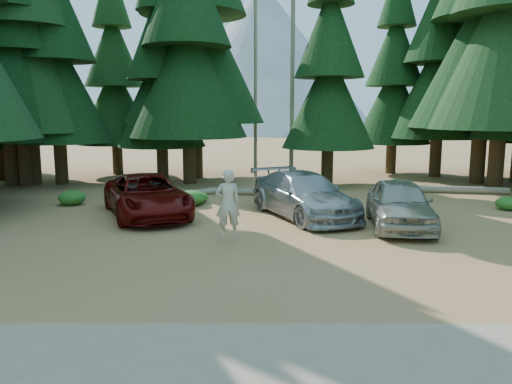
{
  "coord_description": "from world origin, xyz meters",
  "views": [
    {
      "loc": [
        -1.16,
        -13.21,
        3.76
      ],
      "look_at": [
        -1.17,
        2.44,
        1.25
      ],
      "focal_mm": 35.0,
      "sensor_mm": 36.0,
      "label": 1
    }
  ],
  "objects_px": {
    "silver_minivan_center": "(304,195)",
    "log_mid": "(244,192)",
    "red_pickup": "(147,195)",
    "silver_minivan_right": "(399,204)",
    "frisbee_player": "(228,203)",
    "log_right": "(450,190)",
    "log_left": "(194,193)"
  },
  "relations": [
    {
      "from": "log_right",
      "to": "frisbee_player",
      "type": "bearing_deg",
      "value": -128.35
    },
    {
      "from": "silver_minivan_center",
      "to": "silver_minivan_right",
      "type": "distance_m",
      "value": 3.42
    },
    {
      "from": "silver_minivan_right",
      "to": "log_mid",
      "type": "distance_m",
      "value": 8.36
    },
    {
      "from": "silver_minivan_right",
      "to": "red_pickup",
      "type": "bearing_deg",
      "value": 174.9
    },
    {
      "from": "frisbee_player",
      "to": "log_left",
      "type": "distance_m",
      "value": 8.52
    },
    {
      "from": "silver_minivan_center",
      "to": "log_mid",
      "type": "distance_m",
      "value": 5.36
    },
    {
      "from": "silver_minivan_right",
      "to": "log_mid",
      "type": "height_order",
      "value": "silver_minivan_right"
    },
    {
      "from": "red_pickup",
      "to": "silver_minivan_right",
      "type": "bearing_deg",
      "value": -34.68
    },
    {
      "from": "frisbee_player",
      "to": "log_right",
      "type": "relative_size",
      "value": 0.38
    },
    {
      "from": "red_pickup",
      "to": "log_mid",
      "type": "relative_size",
      "value": 1.57
    },
    {
      "from": "silver_minivan_right",
      "to": "log_right",
      "type": "xyz_separation_m",
      "value": [
        4.43,
        7.04,
        -0.62
      ]
    },
    {
      "from": "silver_minivan_right",
      "to": "log_right",
      "type": "distance_m",
      "value": 8.34
    },
    {
      "from": "log_left",
      "to": "log_right",
      "type": "height_order",
      "value": "log_right"
    },
    {
      "from": "frisbee_player",
      "to": "log_left",
      "type": "relative_size",
      "value": 0.51
    },
    {
      "from": "silver_minivan_center",
      "to": "log_right",
      "type": "relative_size",
      "value": 1.08
    },
    {
      "from": "log_left",
      "to": "log_mid",
      "type": "relative_size",
      "value": 1.1
    },
    {
      "from": "log_right",
      "to": "silver_minivan_right",
      "type": "bearing_deg",
      "value": -112.91
    },
    {
      "from": "frisbee_player",
      "to": "log_left",
      "type": "bearing_deg",
      "value": -86.38
    },
    {
      "from": "log_mid",
      "to": "log_right",
      "type": "distance_m",
      "value": 9.71
    },
    {
      "from": "silver_minivan_right",
      "to": "log_left",
      "type": "height_order",
      "value": "silver_minivan_right"
    },
    {
      "from": "frisbee_player",
      "to": "log_right",
      "type": "height_order",
      "value": "frisbee_player"
    },
    {
      "from": "red_pickup",
      "to": "log_left",
      "type": "distance_m",
      "value": 4.57
    },
    {
      "from": "silver_minivan_center",
      "to": "log_mid",
      "type": "height_order",
      "value": "silver_minivan_center"
    },
    {
      "from": "log_left",
      "to": "log_mid",
      "type": "distance_m",
      "value": 2.28
    },
    {
      "from": "log_mid",
      "to": "log_right",
      "type": "xyz_separation_m",
      "value": [
        9.69,
        0.57,
        0.02
      ]
    },
    {
      "from": "log_right",
      "to": "silver_minivan_center",
      "type": "bearing_deg",
      "value": -134.79
    },
    {
      "from": "frisbee_player",
      "to": "log_mid",
      "type": "bearing_deg",
      "value": -101.82
    },
    {
      "from": "silver_minivan_right",
      "to": "frisbee_player",
      "type": "relative_size",
      "value": 2.36
    },
    {
      "from": "silver_minivan_center",
      "to": "frisbee_player",
      "type": "bearing_deg",
      "value": -147.47
    },
    {
      "from": "log_left",
      "to": "log_right",
      "type": "bearing_deg",
      "value": -32.28
    },
    {
      "from": "log_mid",
      "to": "silver_minivan_center",
      "type": "bearing_deg",
      "value": -50.19
    },
    {
      "from": "red_pickup",
      "to": "log_mid",
      "type": "distance_m",
      "value": 5.84
    }
  ]
}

